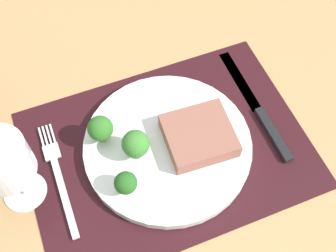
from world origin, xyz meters
TOP-DOWN VIEW (x-y plane):
  - ground_plane at (0.00, 0.00)cm, footprint 140.00×110.00cm
  - placemat at (0.00, 0.00)cm, footprint 42.50×30.45cm
  - plate at (0.00, 0.00)cm, footprint 25.56×25.56cm
  - steak at (4.54, -1.17)cm, footprint 10.38×9.75cm
  - broccoli_near_steak at (-4.89, 0.37)cm, footprint 4.07×4.07cm
  - broccoli_near_fork at (-8.09, -4.92)cm, footprint 3.25×3.25cm
  - broccoli_front_edge at (-8.81, 4.45)cm, footprint 3.84×3.84cm
  - fork at (-16.74, 1.42)cm, footprint 2.40×19.20cm
  - knife at (16.22, 0.53)cm, footprint 1.80×23.00cm
  - wine_glass at (-21.90, 1.06)cm, footprint 7.53×7.53cm

SIDE VIEW (x-z plane):
  - ground_plane at x=0.00cm, z-range -3.00..0.00cm
  - placemat at x=0.00cm, z-range 0.00..0.30cm
  - fork at x=-16.74cm, z-range 0.30..0.80cm
  - knife at x=16.22cm, z-range 0.20..1.00cm
  - plate at x=0.00cm, z-range 0.30..1.90cm
  - steak at x=4.54cm, z-range 1.90..4.59cm
  - broccoli_near_fork at x=-8.09cm, z-range 2.31..6.59cm
  - broccoli_front_edge at x=-8.81cm, z-range 2.29..7.14cm
  - broccoli_near_steak at x=-4.89cm, z-range 2.33..7.58cm
  - wine_glass at x=-21.90cm, z-range 3.03..16.46cm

